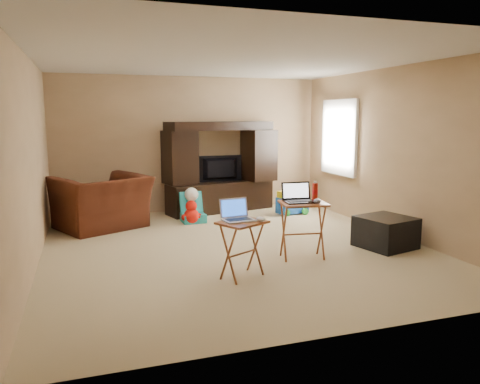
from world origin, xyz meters
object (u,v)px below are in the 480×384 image
object	(u,v)px
entertainment_center	(220,167)
tray_table_left	(242,250)
recliner	(102,202)
laptop_right	(300,193)
push_toy	(292,202)
tray_table_right	(303,230)
mouse_left	(261,219)
plush_toy	(191,212)
ottoman	(386,232)
water_bottle	(315,192)
television	(221,169)
child_rocker	(193,207)
laptop_left	(239,210)
mouse_right	(317,201)

from	to	relation	value
entertainment_center	tray_table_left	size ratio (longest dim) A/B	3.22
recliner	laptop_right	xyz separation A→B (m)	(2.29, -2.43, 0.41)
push_toy	tray_table_right	size ratio (longest dim) A/B	0.79
entertainment_center	mouse_left	size ratio (longest dim) A/B	15.86
plush_toy	tray_table_right	bearing A→B (deg)	-68.51
entertainment_center	laptop_right	world-z (taller)	entertainment_center
push_toy	ottoman	size ratio (longest dim) A/B	0.87
entertainment_center	ottoman	bearing A→B (deg)	-78.74
recliner	push_toy	xyz separation A→B (m)	(3.36, 0.09, -0.21)
laptop_right	water_bottle	bearing A→B (deg)	19.45
television	child_rocker	distance (m)	1.14
television	water_bottle	distance (m)	3.09
television	laptop_right	bearing A→B (deg)	90.43
television	ottoman	bearing A→B (deg)	113.75
entertainment_center	child_rocker	xyz separation A→B (m)	(-0.70, -0.76, -0.58)
child_rocker	water_bottle	xyz separation A→B (m)	(1.06, -2.35, 0.57)
tray_table_right	laptop_right	distance (m)	0.48
recliner	plush_toy	bearing A→B (deg)	148.59
tray_table_left	mouse_left	world-z (taller)	mouse_left
entertainment_center	push_toy	xyz separation A→B (m)	(1.18, -0.65, -0.63)
entertainment_center	television	distance (m)	0.05
tray_table_left	tray_table_right	distance (m)	1.05
tray_table_right	laptop_left	size ratio (longest dim) A/B	2.15
entertainment_center	recliner	xyz separation A→B (m)	(-2.17, -0.74, -0.42)
tray_table_left	laptop_left	bearing A→B (deg)	107.71
television	laptop_right	xyz separation A→B (m)	(0.12, -3.13, 0.03)
plush_toy	ottoman	world-z (taller)	ottoman
recliner	mouse_right	size ratio (longest dim) A/B	8.92
tray_table_left	water_bottle	bearing A→B (deg)	-2.92
mouse_left	push_toy	bearing A→B (deg)	59.59
entertainment_center	water_bottle	size ratio (longest dim) A/B	9.31
laptop_left	laptop_right	world-z (taller)	laptop_right
plush_toy	push_toy	bearing A→B (deg)	6.34
ottoman	laptop_right	distance (m)	1.48
child_rocker	mouse_left	bearing A→B (deg)	-89.32
plush_toy	tray_table_left	distance (m)	2.76
ottoman	laptop_right	world-z (taller)	laptop_right
child_rocker	laptop_right	bearing A→B (deg)	-72.48
tray_table_left	mouse_left	size ratio (longest dim) A/B	4.92
television	tray_table_right	world-z (taller)	television
ottoman	tray_table_right	distance (m)	1.31
recliner	laptop_left	world-z (taller)	laptop_left
child_rocker	laptop_right	size ratio (longest dim) A/B	1.36
laptop_left	mouse_right	size ratio (longest dim) A/B	2.29
entertainment_center	laptop_left	world-z (taller)	entertainment_center
child_rocker	entertainment_center	bearing A→B (deg)	46.02
push_toy	water_bottle	bearing A→B (deg)	-120.59
television	push_toy	xyz separation A→B (m)	(1.18, -0.61, -0.59)
laptop_left	mouse_left	world-z (taller)	laptop_left
tray_table_right	mouse_right	world-z (taller)	mouse_right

